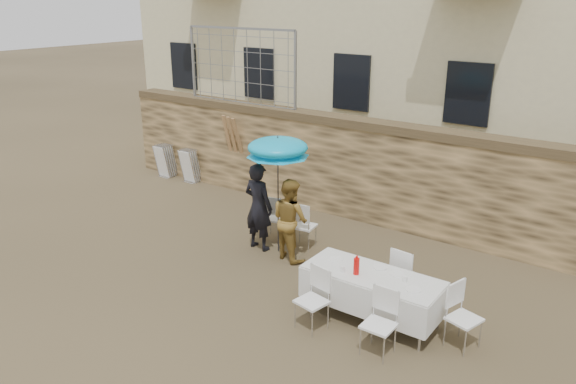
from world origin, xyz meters
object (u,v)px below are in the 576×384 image
Objects in this scene: couple_chair_left at (276,217)px; table_chair_back at (406,275)px; table_chair_side at (464,317)px; chair_stack_left at (170,159)px; man_suit at (258,207)px; banquet_table at (372,276)px; umbrella at (278,151)px; woman_dress at (290,219)px; couple_chair_right at (304,225)px; chair_stack_right at (193,164)px; table_chair_front_left at (312,300)px; table_chair_front_right at (379,324)px; soda_bottle at (356,266)px.

table_chair_back is at bearing 151.10° from couple_chair_left.
chair_stack_left is at bearing 87.19° from table_chair_side.
table_chair_side is at bearing 170.27° from man_suit.
chair_stack_left is at bearing -34.88° from couple_chair_left.
umbrella is at bearing 156.67° from banquet_table.
table_chair_side is (1.40, 0.10, -0.25)m from banquet_table.
couple_chair_right is at bearing -68.29° from woman_dress.
chair_stack_right is (-4.07, 2.32, -0.41)m from man_suit.
banquet_table is 0.99m from table_chair_front_left.
woman_dress is 1.64× the size of table_chair_front_left.
soda_bottle is at bearing 140.03° from table_chair_front_right.
chair_stack_right is at bearing -27.51° from man_suit.
soda_bottle is 1.67m from table_chair_side.
table_chair_back and table_chair_side have the same top height.
banquet_table is at bearing 62.10° from table_chair_front_left.
table_chair_front_right is (3.50, -2.32, 0.00)m from couple_chair_left.
table_chair_back is 1.00× the size of table_chair_side.
chair_stack_left is (-4.97, 1.77, -0.02)m from couple_chair_left.
soda_bottle is (2.80, -1.17, 0.03)m from man_suit.
soda_bottle is at bearing -24.16° from chair_stack_left.
table_chair_back is at bearing -19.23° from chair_stack_right.
banquet_table is (2.30, -1.57, 0.25)m from couple_chair_right.
table_chair_back reaches higher than chair_stack_left.
table_chair_front_right is 1.00× the size of table_chair_back.
chair_stack_left and chair_stack_right have the same top height.
soda_bottle is 0.84m from table_chair_front_left.
chair_stack_left is 1.00× the size of chair_stack_right.
banquet_table is 0.94m from table_chair_front_right.
table_chair_front_left and table_chair_back have the same top height.
umbrella is 2.24× the size of table_chair_front_left.
couple_chair_left reaches higher than chair_stack_right.
woman_dress reaches higher than chair_stack_left.
soda_bottle reaches higher than couple_chair_right.
soda_bottle reaches higher than couple_chair_left.
chair_stack_left is at bearing 154.88° from table_chair_front_right.
couple_chair_right and table_chair_front_right have the same top height.
table_chair_front_left is at bearing 118.25° from couple_chair_right.
soda_bottle reaches higher than table_chair_front_right.
couple_chair_left is at bearing -7.53° from table_chair_back.
couple_chair_right is 1.00× the size of table_chair_front_right.
umbrella reaches higher than chair_stack_right.
couple_chair_right reaches higher than chair_stack_left.
man_suit is 6.73× the size of soda_bottle.
soda_bottle reaches higher than table_chair_side.
woman_dress is at bearing 147.85° from table_chair_front_right.
table_chair_front_left is (2.00, -1.87, -1.55)m from umbrella.
table_chair_back is (2.80, -0.32, -1.55)m from umbrella.
woman_dress is 5.36m from chair_stack_right.
table_chair_side reaches higher than chair_stack_right.
man_suit is 0.68m from couple_chair_left.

